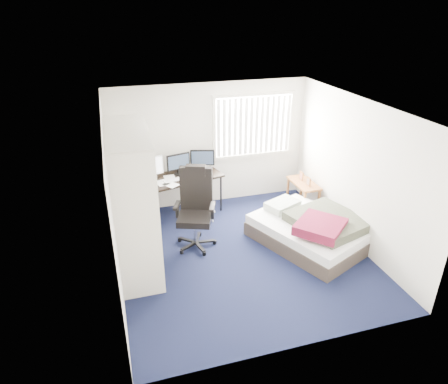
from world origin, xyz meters
name	(u,v)px	position (x,y,z in m)	size (l,w,h in m)	color
ground	(242,254)	(0.00, 0.00, 0.00)	(4.20, 4.20, 0.00)	black
room_shell	(244,172)	(0.00, 0.00, 1.51)	(4.20, 4.20, 4.20)	silver
window_assembly	(254,126)	(0.90, 2.04, 1.60)	(1.72, 0.09, 1.32)	white
closet	(133,187)	(-1.67, 0.27, 1.35)	(0.64, 1.84, 2.22)	beige
desk	(179,175)	(-0.73, 1.75, 0.82)	(1.76, 1.14, 1.26)	black
office_chair	(196,216)	(-0.67, 0.56, 0.54)	(0.85, 0.85, 1.41)	black
footstool	(206,212)	(-0.30, 1.29, 0.18)	(0.29, 0.23, 0.24)	white
nightstand	(304,185)	(1.75, 1.30, 0.49)	(0.42, 0.81, 0.73)	brown
bed	(312,229)	(1.28, 0.00, 0.27)	(2.04, 2.28, 0.62)	#382F28
pine_box	(146,274)	(-1.65, -0.31, 0.17)	(0.44, 0.33, 0.33)	#9D7B4E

